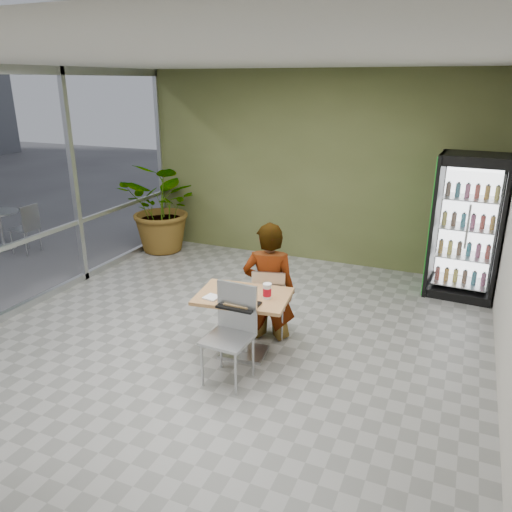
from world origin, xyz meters
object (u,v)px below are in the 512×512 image
(dining_table, at_px, (243,312))
(cafeteria_tray, at_px, (239,305))
(chair_near, at_px, (232,325))
(soda_cup, at_px, (267,291))
(beverage_fridge, at_px, (467,227))
(potted_plant, at_px, (164,207))
(seated_woman, at_px, (269,292))
(chair_far, at_px, (269,298))

(dining_table, height_order, cafeteria_tray, cafeteria_tray)
(chair_near, xyz_separation_m, soda_cup, (0.20, 0.47, 0.23))
(soda_cup, xyz_separation_m, cafeteria_tray, (-0.20, -0.30, -0.07))
(beverage_fridge, distance_m, potted_plant, 5.10)
(seated_woman, distance_m, potted_plant, 3.77)
(potted_plant, bearing_deg, dining_table, -44.80)
(chair_near, xyz_separation_m, cafeteria_tray, (-0.00, 0.17, 0.16))
(soda_cup, bearing_deg, cafeteria_tray, -124.21)
(cafeteria_tray, distance_m, beverage_fridge, 3.80)
(dining_table, xyz_separation_m, potted_plant, (-2.87, 2.85, 0.30))
(seated_woman, height_order, beverage_fridge, beverage_fridge)
(seated_woman, distance_m, soda_cup, 0.61)
(soda_cup, height_order, cafeteria_tray, soda_cup)
(dining_table, distance_m, soda_cup, 0.41)
(soda_cup, bearing_deg, beverage_fridge, 55.52)
(chair_near, bearing_deg, soda_cup, 69.82)
(dining_table, distance_m, beverage_fridge, 3.64)
(chair_near, bearing_deg, seated_woman, 91.88)
(chair_far, relative_size, cafeteria_tray, 2.18)
(beverage_fridge, bearing_deg, potted_plant, -176.56)
(seated_woman, xyz_separation_m, potted_plant, (-2.97, 2.31, 0.25))
(soda_cup, bearing_deg, dining_table, -176.94)
(cafeteria_tray, bearing_deg, chair_near, -88.95)
(seated_woman, bearing_deg, beverage_fridge, -146.01)
(cafeteria_tray, xyz_separation_m, potted_plant, (-2.95, 3.13, 0.07))
(potted_plant, bearing_deg, chair_near, -48.23)
(dining_table, relative_size, chair_near, 1.06)
(chair_far, xyz_separation_m, chair_near, (-0.04, -0.95, 0.08))
(chair_far, relative_size, beverage_fridge, 0.43)
(chair_near, relative_size, beverage_fridge, 0.50)
(seated_woman, relative_size, beverage_fridge, 0.85)
(potted_plant, bearing_deg, seated_woman, -37.94)
(soda_cup, bearing_deg, seated_woman, 109.33)
(chair_near, relative_size, potted_plant, 0.62)
(soda_cup, distance_m, cafeteria_tray, 0.37)
(beverage_fridge, height_order, potted_plant, beverage_fridge)
(soda_cup, xyz_separation_m, beverage_fridge, (1.94, 2.83, 0.20))
(chair_far, xyz_separation_m, cafeteria_tray, (-0.04, -0.78, 0.24))
(dining_table, bearing_deg, potted_plant, 135.20)
(cafeteria_tray, height_order, beverage_fridge, beverage_fridge)
(soda_cup, bearing_deg, potted_plant, 138.02)
(chair_near, bearing_deg, potted_plant, 134.65)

